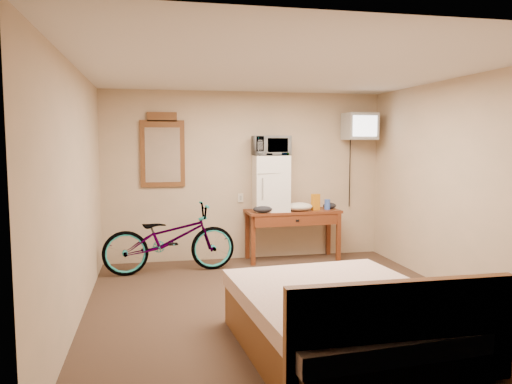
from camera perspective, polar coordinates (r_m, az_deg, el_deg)
The scene contains 13 objects.
room at distance 5.25m, azimuth 3.44°, elevation 0.17°, with size 4.60×4.64×2.50m.
desk at distance 7.42m, azimuth 4.28°, elevation -3.00°, with size 1.41×0.58×0.75m.
mini_fridge at distance 7.31m, azimuth 1.73°, elevation 1.01°, with size 0.52×0.50×0.81m.
microwave at distance 7.29m, azimuth 1.74°, elevation 5.33°, with size 0.52×0.35×0.29m, color white.
snack_bag at distance 7.47m, azimuth 6.82°, elevation -1.14°, with size 0.12×0.07×0.24m, color orange.
blue_cup at distance 7.55m, azimuth 8.15°, elevation -1.40°, with size 0.09×0.09×0.15m, color blue.
cloth_cream at distance 7.36m, azimuth 4.96°, elevation -1.68°, with size 0.40×0.31×0.12m, color white.
cloth_dark_a at distance 7.12m, azimuth 0.77°, elevation -1.97°, with size 0.28×0.21×0.11m, color black.
cloth_dark_b at distance 7.64m, azimuth 8.41°, elevation -1.55°, with size 0.20×0.17×0.09m, color black.
crt_television at distance 7.71m, azimuth 11.76°, elevation 7.34°, with size 0.46×0.57×0.40m.
wall_mirror at distance 7.32m, azimuth -10.63°, elevation 4.64°, with size 0.63×0.04×1.07m.
bicycle at distance 6.84m, azimuth -9.83°, elevation -5.25°, with size 0.62×1.77×0.93m, color black.
bed at distance 4.24m, azimuth 10.43°, elevation -14.60°, with size 1.75×2.22×0.90m.
Camera 1 is at (-1.38, -5.04, 1.76)m, focal length 35.00 mm.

